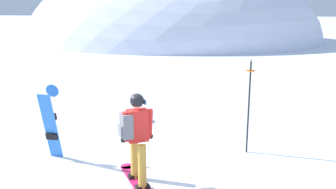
{
  "coord_description": "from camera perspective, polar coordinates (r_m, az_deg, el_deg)",
  "views": [
    {
      "loc": [
        1.76,
        -5.71,
        3.16
      ],
      "look_at": [
        0.02,
        3.24,
        1.0
      ],
      "focal_mm": 38.95,
      "sensor_mm": 36.0,
      "label": 1
    }
  ],
  "objects": [
    {
      "name": "piste_marker_near",
      "position": [
        8.14,
        12.57,
        -0.9
      ],
      "size": [
        0.2,
        0.2,
        2.12
      ],
      "color": "black",
      "rests_on": "ground"
    },
    {
      "name": "ridge_peak_main",
      "position": [
        38.04,
        0.56,
        8.55
      ],
      "size": [
        29.13,
        26.22,
        15.6
      ],
      "color": "white",
      "rests_on": "ground"
    },
    {
      "name": "snowboarder_main",
      "position": [
        6.58,
        -5.03,
        -6.64
      ],
      "size": [
        1.12,
        1.59,
        1.71
      ],
      "color": "#D11E5B",
      "rests_on": "ground"
    },
    {
      "name": "spare_snowboard",
      "position": [
        8.06,
        -17.86,
        -4.22
      ],
      "size": [
        0.28,
        0.43,
        1.62
      ],
      "color": "blue",
      "rests_on": "ground"
    },
    {
      "name": "rock_dark",
      "position": [
        10.54,
        -4.56,
        -4.17
      ],
      "size": [
        0.71,
        0.6,
        0.5
      ],
      "color": "#4C4742",
      "rests_on": "ground"
    }
  ]
}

